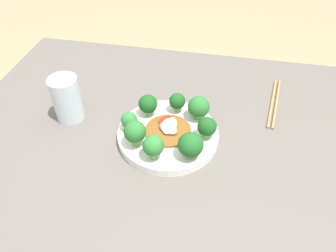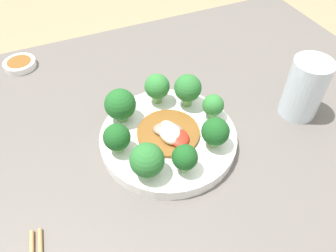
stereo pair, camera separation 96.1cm
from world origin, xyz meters
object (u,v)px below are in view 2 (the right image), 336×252
(broccoli_southeast, at_px, (215,132))
(sauce_dish, at_px, (20,64))
(broccoli_southwest, at_px, (147,160))
(broccoli_north, at_px, (157,87))
(broccoli_northeast, at_px, (188,89))
(broccoli_south, at_px, (185,158))
(stirfry_center, at_px, (170,133))
(plate, at_px, (168,137))
(broccoli_west, at_px, (117,137))
(drinking_glass, at_px, (305,88))
(broccoli_east, at_px, (213,105))
(broccoli_northwest, at_px, (120,105))

(broccoli_southeast, bearing_deg, sauce_dish, 125.17)
(broccoli_southwest, bearing_deg, broccoli_north, 62.48)
(broccoli_northeast, distance_m, broccoli_south, 0.16)
(stirfry_center, bearing_deg, sauce_dish, 122.16)
(plate, xyz_separation_m, broccoli_west, (-0.10, 0.00, 0.04))
(broccoli_west, relative_size, broccoli_southwest, 0.90)
(sauce_dish, bearing_deg, plate, -57.45)
(broccoli_northeast, relative_size, stirfry_center, 0.60)
(broccoli_southwest, height_order, drinking_glass, drinking_glass)
(plate, distance_m, broccoli_east, 0.10)
(broccoli_east, distance_m, broccoli_northwest, 0.17)
(broccoli_northeast, xyz_separation_m, broccoli_west, (-0.16, -0.06, -0.01))
(broccoli_west, bearing_deg, broccoli_southwest, -67.17)
(stirfry_center, distance_m, drinking_glass, 0.28)
(drinking_glass, bearing_deg, broccoli_northeast, 156.96)
(broccoli_northwest, xyz_separation_m, broccoli_north, (0.08, 0.02, 0.00))
(broccoli_northeast, height_order, drinking_glass, drinking_glass)
(plate, relative_size, broccoli_southwest, 3.96)
(stirfry_center, relative_size, drinking_glass, 0.94)
(broccoli_northeast, xyz_separation_m, broccoli_southwest, (-0.13, -0.13, -0.01))
(broccoli_north, distance_m, drinking_glass, 0.29)
(broccoli_southeast, distance_m, broccoli_north, 0.15)
(broccoli_southwest, bearing_deg, broccoli_south, -16.31)
(broccoli_north, bearing_deg, broccoli_northeast, -32.17)
(stirfry_center, bearing_deg, broccoli_southeast, -38.78)
(broccoli_east, bearing_deg, sauce_dish, 132.79)
(broccoli_southeast, relative_size, broccoli_east, 1.19)
(broccoli_east, relative_size, sauce_dish, 0.67)
(plate, xyz_separation_m, broccoli_east, (0.10, 0.01, 0.04))
(broccoli_west, height_order, broccoli_northwest, broccoli_northwest)
(broccoli_south, bearing_deg, sauce_dish, 116.44)
(drinking_glass, bearing_deg, sauce_dish, 142.35)
(broccoli_east, distance_m, broccoli_north, 0.12)
(sauce_dish, bearing_deg, broccoli_northwest, -60.49)
(broccoli_west, relative_size, broccoli_east, 1.15)
(broccoli_northeast, height_order, broccoli_northwest, broccoli_northeast)
(plate, bearing_deg, sauce_dish, 122.55)
(broccoli_north, distance_m, sauce_dish, 0.37)
(plate, xyz_separation_m, sauce_dish, (-0.23, 0.36, -0.00))
(plate, distance_m, broccoli_north, 0.10)
(drinking_glass, bearing_deg, broccoli_southeast, -173.04)
(broccoli_southwest, relative_size, stirfry_center, 0.55)
(broccoli_southeast, bearing_deg, broccoli_north, 108.12)
(plate, distance_m, sauce_dish, 0.42)
(broccoli_southeast, bearing_deg, broccoli_south, -158.46)
(broccoli_north, xyz_separation_m, stirfry_center, (-0.02, -0.10, -0.03))
(broccoli_east, bearing_deg, broccoli_north, 134.21)
(broccoli_southwest, relative_size, sauce_dish, 0.86)
(broccoli_west, relative_size, drinking_glass, 0.47)
(stirfry_center, bearing_deg, broccoli_south, -95.99)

